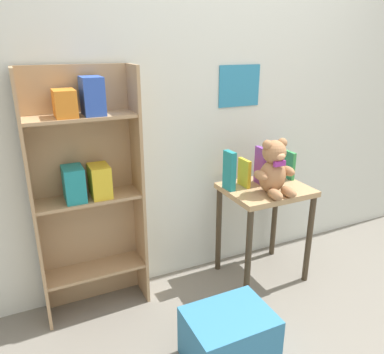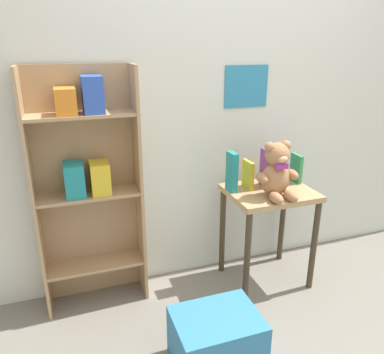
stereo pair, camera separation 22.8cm
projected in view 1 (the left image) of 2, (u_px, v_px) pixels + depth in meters
name	position (u px, v px, depth m)	size (l,w,h in m)	color
wall_back	(219.00, 96.00, 2.49)	(4.80, 0.07, 2.50)	silver
bookshelf_side	(86.00, 183.00, 2.15)	(0.62, 0.23, 1.48)	tan
display_table	(265.00, 204.00, 2.54)	(0.55, 0.44, 0.68)	tan
teddy_bear	(274.00, 169.00, 2.35)	(0.27, 0.25, 0.35)	#A8754C
book_standing_teal	(229.00, 171.00, 2.42)	(0.04, 0.10, 0.26)	teal
book_standing_yellow	(244.00, 173.00, 2.49)	(0.02, 0.12, 0.19)	gold
book_standing_purple	(260.00, 166.00, 2.52)	(0.03, 0.11, 0.25)	purple
book_standing_blue	(274.00, 164.00, 2.58)	(0.03, 0.11, 0.23)	#2D51B7
book_standing_green	(288.00, 165.00, 2.63)	(0.02, 0.12, 0.20)	#33934C
storage_bin	(229.00, 338.00, 1.94)	(0.44, 0.33, 0.29)	teal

